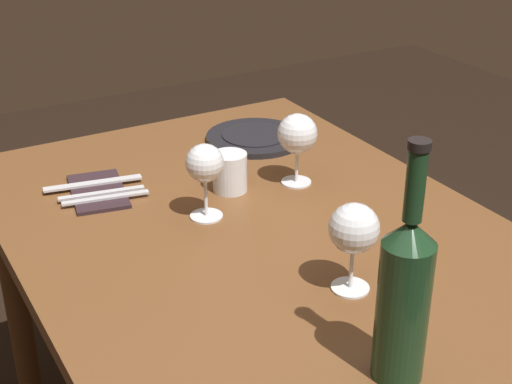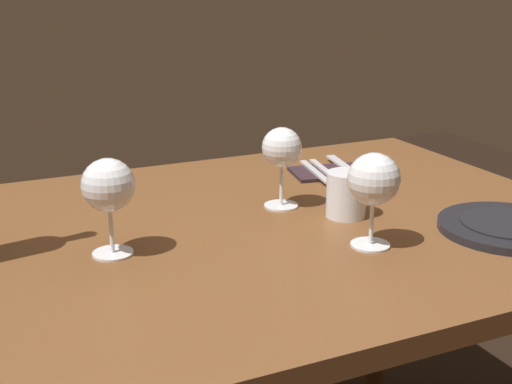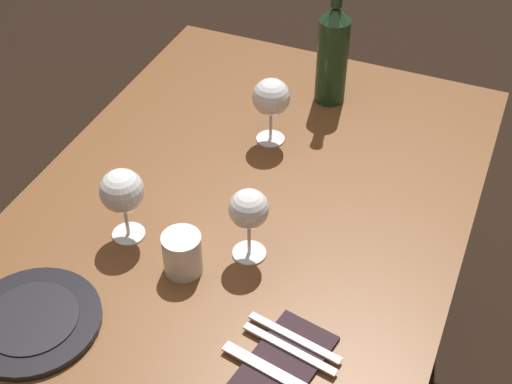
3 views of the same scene
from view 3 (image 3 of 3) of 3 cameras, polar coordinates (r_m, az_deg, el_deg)
dining_table at (r=1.56m, az=-1.13°, el=-3.73°), size 1.30×0.90×0.74m
wine_glass_left at (r=1.33m, az=-0.56°, el=-1.48°), size 0.08×0.08×0.16m
wine_glass_right at (r=1.62m, az=1.19°, el=7.34°), size 0.09×0.09×0.16m
wine_glass_centre at (r=1.39m, az=-10.46°, el=-0.01°), size 0.09×0.09×0.16m
wine_bottle at (r=1.75m, az=6.04°, el=10.92°), size 0.07×0.07×0.36m
water_tumbler at (r=1.36m, az=-5.78°, el=-4.95°), size 0.07×0.07×0.08m
dinner_plate at (r=1.35m, az=-17.11°, el=-9.62°), size 0.24×0.24×0.02m
folded_napkin at (r=1.25m, az=2.19°, el=-13.20°), size 0.21×0.14×0.01m
fork_inner at (r=1.25m, az=2.62°, el=-12.16°), size 0.05×0.18×0.00m
fork_outer at (r=1.27m, az=3.03°, el=-11.32°), size 0.05×0.18×0.00m
table_knife at (r=1.22m, az=1.69°, el=-14.09°), size 0.06×0.21×0.00m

